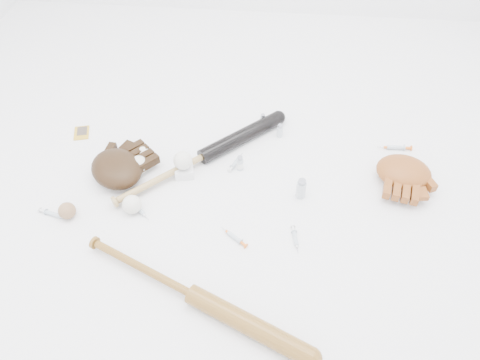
# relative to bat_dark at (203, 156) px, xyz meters

# --- Properties ---
(bat_dark) EXTENTS (0.69, 0.64, 0.06)m
(bat_dark) POSITION_rel_bat_dark_xyz_m (0.00, 0.00, 0.00)
(bat_dark) COLOR black
(bat_dark) RESTS_ON ground
(bat_wood) EXTENTS (0.85, 0.43, 0.07)m
(bat_wood) POSITION_rel_bat_dark_xyz_m (0.06, -0.64, 0.00)
(bat_wood) COLOR brown
(bat_wood) RESTS_ON ground
(glove_dark) EXTENTS (0.39, 0.39, 0.10)m
(glove_dark) POSITION_rel_bat_dark_xyz_m (-0.34, -0.12, 0.02)
(glove_dark) COLOR black
(glove_dark) RESTS_ON ground
(glove_tan) EXTENTS (0.31, 0.31, 0.09)m
(glove_tan) POSITION_rel_bat_dark_xyz_m (0.82, -0.03, 0.01)
(glove_tan) COLOR brown
(glove_tan) RESTS_ON ground
(trading_card) EXTENTS (0.09, 0.10, 0.00)m
(trading_card) POSITION_rel_bat_dark_xyz_m (-0.57, 0.13, -0.03)
(trading_card) COLOR #B98E21
(trading_card) RESTS_ON ground
(pedestal) EXTENTS (0.09, 0.09, 0.04)m
(pedestal) POSITION_rel_bat_dark_xyz_m (-0.07, -0.08, -0.01)
(pedestal) COLOR white
(pedestal) RESTS_ON ground
(baseball_on_pedestal) EXTENTS (0.08, 0.08, 0.08)m
(baseball_on_pedestal) POSITION_rel_bat_dark_xyz_m (-0.07, -0.08, 0.05)
(baseball_on_pedestal) COLOR silver
(baseball_on_pedestal) RESTS_ON pedestal
(baseball_left) EXTENTS (0.08, 0.08, 0.08)m
(baseball_left) POSITION_rel_bat_dark_xyz_m (-0.25, -0.08, 0.01)
(baseball_left) COLOR silver
(baseball_left) RESTS_ON ground
(baseball_upper) EXTENTS (0.07, 0.07, 0.07)m
(baseball_upper) POSITION_rel_bat_dark_xyz_m (-0.25, -0.01, 0.00)
(baseball_upper) COLOR silver
(baseball_upper) RESTS_ON ground
(baseball_mid) EXTENTS (0.07, 0.07, 0.07)m
(baseball_mid) POSITION_rel_bat_dark_xyz_m (-0.23, -0.29, 0.00)
(baseball_mid) COLOR silver
(baseball_mid) RESTS_ON ground
(baseball_aged) EXTENTS (0.07, 0.07, 0.07)m
(baseball_aged) POSITION_rel_bat_dark_xyz_m (-0.47, -0.34, 0.00)
(baseball_aged) COLOR #906845
(baseball_aged) RESTS_ON ground
(syringe_0) EXTENTS (0.15, 0.06, 0.02)m
(syringe_0) POSITION_rel_bat_dark_xyz_m (-0.53, -0.34, -0.02)
(syringe_0) COLOR #ADBCC6
(syringe_0) RESTS_ON ground
(syringe_1) EXTENTS (0.13, 0.10, 0.02)m
(syringe_1) POSITION_rel_bat_dark_xyz_m (0.17, -0.38, -0.02)
(syringe_1) COLOR #ADBCC6
(syringe_1) RESTS_ON ground
(syringe_2) EXTENTS (0.07, 0.13, 0.02)m
(syringe_2) POSITION_rel_bat_dark_xyz_m (0.14, -0.00, -0.02)
(syringe_2) COLOR #ADBCC6
(syringe_2) RESTS_ON ground
(syringe_3) EXTENTS (0.05, 0.13, 0.02)m
(syringe_3) POSITION_rel_bat_dark_xyz_m (0.39, -0.37, -0.02)
(syringe_3) COLOR #ADBCC6
(syringe_3) RESTS_ON ground
(syringe_4) EXTENTS (0.16, 0.04, 0.02)m
(syringe_4) POSITION_rel_bat_dark_xyz_m (0.82, 0.15, -0.02)
(syringe_4) COLOR #ADBCC6
(syringe_4) RESTS_ON ground
(syringe_5) EXTENTS (0.12, 0.12, 0.02)m
(syringe_5) POSITION_rel_bat_dark_xyz_m (-0.21, -0.29, -0.02)
(syringe_5) COLOR #ADBCC6
(syringe_5) RESTS_ON ground
(vial_0) EXTENTS (0.02, 0.02, 0.06)m
(vial_0) POSITION_rel_bat_dark_xyz_m (0.24, 0.26, -0.00)
(vial_0) COLOR silver
(vial_0) RESTS_ON ground
(vial_1) EXTENTS (0.03, 0.03, 0.07)m
(vial_1) POSITION_rel_bat_dark_xyz_m (0.32, 0.19, 0.00)
(vial_1) COLOR silver
(vial_1) RESTS_ON ground
(vial_2) EXTENTS (0.03, 0.03, 0.07)m
(vial_2) POSITION_rel_bat_dark_xyz_m (0.16, -0.03, 0.00)
(vial_2) COLOR silver
(vial_2) RESTS_ON ground
(vial_3) EXTENTS (0.04, 0.04, 0.09)m
(vial_3) POSITION_rel_bat_dark_xyz_m (0.41, -0.15, 0.01)
(vial_3) COLOR silver
(vial_3) RESTS_ON ground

